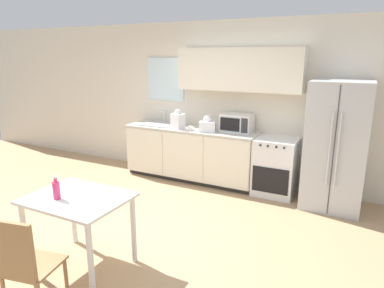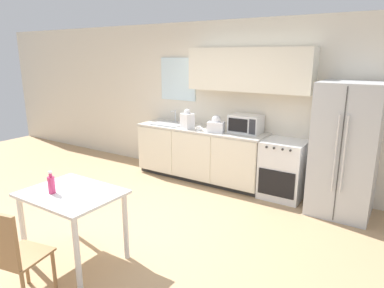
{
  "view_description": "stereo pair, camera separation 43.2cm",
  "coord_description": "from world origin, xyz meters",
  "px_view_note": "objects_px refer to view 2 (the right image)",
  "views": [
    {
      "loc": [
        2.34,
        -3.16,
        2.14
      ],
      "look_at": [
        0.43,
        0.57,
        1.05
      ],
      "focal_mm": 32.0,
      "sensor_mm": 36.0,
      "label": 1
    },
    {
      "loc": [
        2.71,
        -2.95,
        2.14
      ],
      "look_at": [
        0.43,
        0.57,
        1.05
      ],
      "focal_mm": 32.0,
      "sensor_mm": 36.0,
      "label": 2
    }
  ],
  "objects_px": {
    "oven_range": "(283,169)",
    "dining_chair_near": "(11,252)",
    "drink_bottle": "(51,184)",
    "refrigerator": "(345,150)",
    "dining_table": "(72,204)",
    "microwave": "(246,124)",
    "coffee_mug": "(199,128)"
  },
  "relations": [
    {
      "from": "oven_range",
      "to": "dining_chair_near",
      "type": "xyz_separation_m",
      "value": [
        -1.15,
        -3.6,
        0.09
      ]
    },
    {
      "from": "drink_bottle",
      "to": "refrigerator",
      "type": "bearing_deg",
      "value": 51.74
    },
    {
      "from": "dining_table",
      "to": "dining_chair_near",
      "type": "bearing_deg",
      "value": -78.86
    },
    {
      "from": "oven_range",
      "to": "microwave",
      "type": "height_order",
      "value": "microwave"
    },
    {
      "from": "refrigerator",
      "to": "microwave",
      "type": "relative_size",
      "value": 3.56
    },
    {
      "from": "oven_range",
      "to": "dining_table",
      "type": "distance_m",
      "value": 3.14
    },
    {
      "from": "oven_range",
      "to": "refrigerator",
      "type": "distance_m",
      "value": 0.97
    },
    {
      "from": "microwave",
      "to": "dining_chair_near",
      "type": "distance_m",
      "value": 3.76
    },
    {
      "from": "oven_range",
      "to": "coffee_mug",
      "type": "bearing_deg",
      "value": -171.77
    },
    {
      "from": "oven_range",
      "to": "dining_chair_near",
      "type": "distance_m",
      "value": 3.78
    },
    {
      "from": "dining_chair_near",
      "to": "coffee_mug",
      "type": "bearing_deg",
      "value": 82.78
    },
    {
      "from": "dining_chair_near",
      "to": "drink_bottle",
      "type": "relative_size",
      "value": 3.99
    },
    {
      "from": "oven_range",
      "to": "dining_chair_near",
      "type": "bearing_deg",
      "value": -107.65
    },
    {
      "from": "refrigerator",
      "to": "coffee_mug",
      "type": "xyz_separation_m",
      "value": [
        -2.24,
        -0.12,
        0.06
      ]
    },
    {
      "from": "dining_chair_near",
      "to": "drink_bottle",
      "type": "distance_m",
      "value": 0.77
    },
    {
      "from": "oven_range",
      "to": "drink_bottle",
      "type": "height_order",
      "value": "drink_bottle"
    },
    {
      "from": "oven_range",
      "to": "dining_table",
      "type": "xyz_separation_m",
      "value": [
        -1.29,
        -2.85,
        0.2
      ]
    },
    {
      "from": "coffee_mug",
      "to": "microwave",
      "type": "bearing_deg",
      "value": 22.9
    },
    {
      "from": "microwave",
      "to": "drink_bottle",
      "type": "bearing_deg",
      "value": -103.62
    },
    {
      "from": "dining_table",
      "to": "drink_bottle",
      "type": "xyz_separation_m",
      "value": [
        -0.14,
        -0.12,
        0.23
      ]
    },
    {
      "from": "refrigerator",
      "to": "dining_table",
      "type": "height_order",
      "value": "refrigerator"
    },
    {
      "from": "refrigerator",
      "to": "dining_chair_near",
      "type": "relative_size",
      "value": 1.95
    },
    {
      "from": "microwave",
      "to": "coffee_mug",
      "type": "xyz_separation_m",
      "value": [
        -0.7,
        -0.3,
        -0.1
      ]
    },
    {
      "from": "refrigerator",
      "to": "dining_chair_near",
      "type": "distance_m",
      "value": 4.06
    },
    {
      "from": "oven_range",
      "to": "microwave",
      "type": "relative_size",
      "value": 1.76
    },
    {
      "from": "coffee_mug",
      "to": "drink_bottle",
      "type": "distance_m",
      "value": 2.77
    },
    {
      "from": "oven_range",
      "to": "refrigerator",
      "type": "xyz_separation_m",
      "value": [
        0.85,
        -0.08,
        0.46
      ]
    },
    {
      "from": "coffee_mug",
      "to": "dining_table",
      "type": "height_order",
      "value": "coffee_mug"
    },
    {
      "from": "refrigerator",
      "to": "dining_chair_near",
      "type": "bearing_deg",
      "value": -119.5
    },
    {
      "from": "microwave",
      "to": "drink_bottle",
      "type": "relative_size",
      "value": 2.18
    },
    {
      "from": "dining_chair_near",
      "to": "dining_table",
      "type": "bearing_deg",
      "value": 89.74
    },
    {
      "from": "oven_range",
      "to": "refrigerator",
      "type": "bearing_deg",
      "value": -5.22
    }
  ]
}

